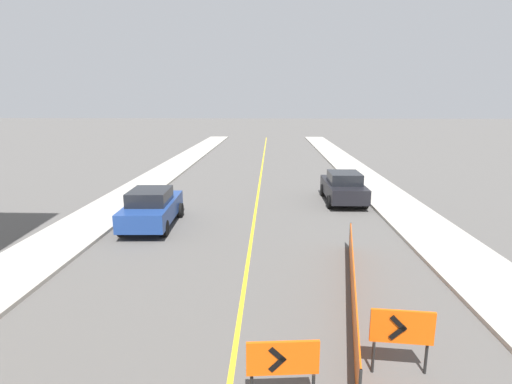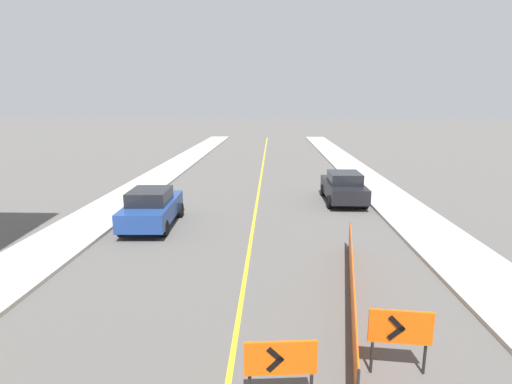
% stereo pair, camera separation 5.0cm
% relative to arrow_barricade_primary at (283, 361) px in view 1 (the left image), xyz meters
% --- Properties ---
extents(lane_stripe, '(0.12, 74.73, 0.01)m').
position_rel_arrow_barricade_primary_xyz_m(lane_stripe, '(-0.94, 16.64, -0.92)').
color(lane_stripe, gold).
rests_on(lane_stripe, ground_plane).
extents(sidewalk_left, '(2.63, 74.73, 0.13)m').
position_rel_arrow_barricade_primary_xyz_m(sidewalk_left, '(-7.94, 16.64, -0.86)').
color(sidewalk_left, '#ADA89E').
rests_on(sidewalk_left, ground_plane).
extents(sidewalk_right, '(2.63, 74.73, 0.13)m').
position_rel_arrow_barricade_primary_xyz_m(sidewalk_right, '(6.07, 16.64, -0.86)').
color(sidewalk_right, '#ADA89E').
rests_on(sidewalk_right, ground_plane).
extents(arrow_barricade_primary, '(1.20, 0.17, 1.28)m').
position_rel_arrow_barricade_primary_xyz_m(arrow_barricade_primary, '(0.00, 0.00, 0.00)').
color(arrow_barricade_primary, '#EF560C').
rests_on(arrow_barricade_primary, ground_plane).
extents(arrow_barricade_secondary, '(1.16, 0.16, 1.30)m').
position_rel_arrow_barricade_primary_xyz_m(arrow_barricade_secondary, '(2.24, 1.03, -0.00)').
color(arrow_barricade_secondary, '#EF560C').
rests_on(arrow_barricade_secondary, ground_plane).
extents(safety_mesh_fence, '(1.42, 7.97, 0.93)m').
position_rel_arrow_barricade_primary_xyz_m(safety_mesh_fence, '(1.91, 3.78, -0.46)').
color(safety_mesh_fence, '#EF560C').
rests_on(safety_mesh_fence, ground_plane).
extents(parked_car_curb_near, '(1.99, 4.38, 1.59)m').
position_rel_arrow_barricade_primary_xyz_m(parked_car_curb_near, '(-5.14, 10.05, -0.12)').
color(parked_car_curb_near, navy).
rests_on(parked_car_curb_near, ground_plane).
extents(parked_car_curb_mid, '(1.93, 4.31, 1.59)m').
position_rel_arrow_barricade_primary_xyz_m(parked_car_curb_mid, '(3.52, 14.53, -0.12)').
color(parked_car_curb_mid, black).
rests_on(parked_car_curb_mid, ground_plane).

